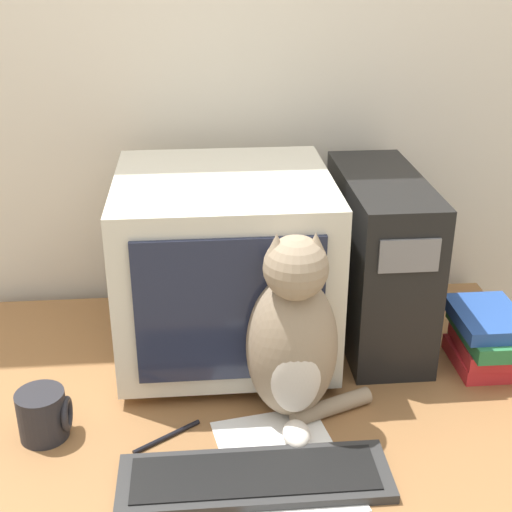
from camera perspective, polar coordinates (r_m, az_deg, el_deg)
wall_back at (r=1.77m, az=-2.15°, el=13.08°), size 7.00×0.05×2.50m
crt_monitor at (r=1.55m, az=-2.52°, el=-0.69°), size 0.45×0.45×0.41m
computer_tower at (r=1.64m, az=9.77°, el=-0.21°), size 0.17×0.43×0.38m
keyboard at (r=1.29m, az=-0.09°, el=-17.33°), size 0.47×0.14×0.02m
cat at (r=1.35m, az=3.01°, el=-6.65°), size 0.25×0.22×0.40m
book_stack at (r=1.63m, az=18.08°, el=-6.23°), size 0.15×0.21×0.13m
pen at (r=1.39m, az=-7.14°, el=-14.15°), size 0.12×0.09×0.01m
paper_sheet at (r=1.33m, az=2.27°, el=-16.26°), size 0.26×0.33×0.00m
mug at (r=1.42m, az=-16.62°, el=-12.07°), size 0.10×0.09×0.10m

